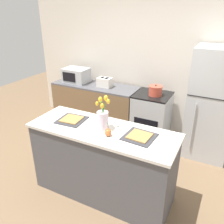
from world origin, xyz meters
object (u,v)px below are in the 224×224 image
object	(u,v)px
refrigerator	(212,105)
flower_vase	(103,118)
pear_figurine	(108,132)
cooking_pot	(155,91)
stove_range	(151,118)
toaster	(105,82)
plate_setting_right	(139,136)
microwave	(76,75)
plate_setting_left	(72,120)

from	to	relation	value
refrigerator	flower_vase	distance (m)	1.91
refrigerator	pear_figurine	distance (m)	1.94
refrigerator	pear_figurine	bearing A→B (deg)	-118.16
flower_vase	cooking_pot	size ratio (longest dim) A/B	1.79
pear_figurine	stove_range	bearing A→B (deg)	91.17
pear_figurine	toaster	size ratio (longest dim) A/B	0.44
stove_range	pear_figurine	world-z (taller)	pear_figurine
refrigerator	toaster	xyz separation A→B (m)	(-1.89, -0.02, 0.10)
toaster	plate_setting_right	bearing A→B (deg)	-50.19
pear_figurine	toaster	bearing A→B (deg)	119.98
stove_range	toaster	world-z (taller)	toaster
pear_figurine	microwave	distance (m)	2.36
refrigerator	toaster	distance (m)	1.89
pear_figurine	plate_setting_right	xyz separation A→B (m)	(0.32, 0.13, -0.04)
refrigerator	pear_figurine	world-z (taller)	refrigerator
stove_range	microwave	world-z (taller)	microwave
pear_figurine	plate_setting_right	bearing A→B (deg)	22.24
cooking_pot	microwave	distance (m)	1.64
cooking_pot	plate_setting_right	bearing A→B (deg)	-78.59
flower_vase	plate_setting_right	xyz separation A→B (m)	(0.45, 0.01, -0.13)
plate_setting_right	toaster	world-z (taller)	toaster
stove_range	microwave	size ratio (longest dim) A/B	1.86
refrigerator	flower_vase	size ratio (longest dim) A/B	4.30
pear_figurine	refrigerator	bearing A→B (deg)	61.84
pear_figurine	toaster	distance (m)	1.95
plate_setting_right	toaster	bearing A→B (deg)	129.81
flower_vase	plate_setting_left	size ratio (longest dim) A/B	1.16
flower_vase	plate_setting_right	size ratio (longest dim) A/B	1.16
cooking_pot	toaster	bearing A→B (deg)	179.08
refrigerator	pear_figurine	xyz separation A→B (m)	(-0.91, -1.71, 0.13)
plate_setting_left	stove_range	bearing A→B (deg)	70.47
toaster	pear_figurine	bearing A→B (deg)	-60.02
flower_vase	plate_setting_left	bearing A→B (deg)	178.82
stove_range	flower_vase	world-z (taller)	flower_vase
stove_range	toaster	distance (m)	1.08
pear_figurine	cooking_pot	size ratio (longest dim) A/B	0.54
stove_range	refrigerator	xyz separation A→B (m)	(0.95, 0.00, 0.43)
microwave	toaster	bearing A→B (deg)	-1.39
pear_figurine	plate_setting_left	distance (m)	0.61
pear_figurine	cooking_pot	distance (m)	1.68
flower_vase	cooking_pot	xyz separation A→B (m)	(0.14, 1.55, -0.12)
cooking_pot	microwave	size ratio (longest dim) A/B	0.48
flower_vase	toaster	world-z (taller)	flower_vase
plate_setting_left	microwave	distance (m)	1.88
stove_range	refrigerator	bearing A→B (deg)	0.04
toaster	cooking_pot	xyz separation A→B (m)	(0.99, -0.02, -0.00)
refrigerator	plate_setting_left	bearing A→B (deg)	-133.74
pear_figurine	flower_vase	bearing A→B (deg)	136.70
toaster	plate_setting_left	bearing A→B (deg)	-76.23
plate_setting_left	toaster	xyz separation A→B (m)	(-0.38, 1.56, 0.01)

